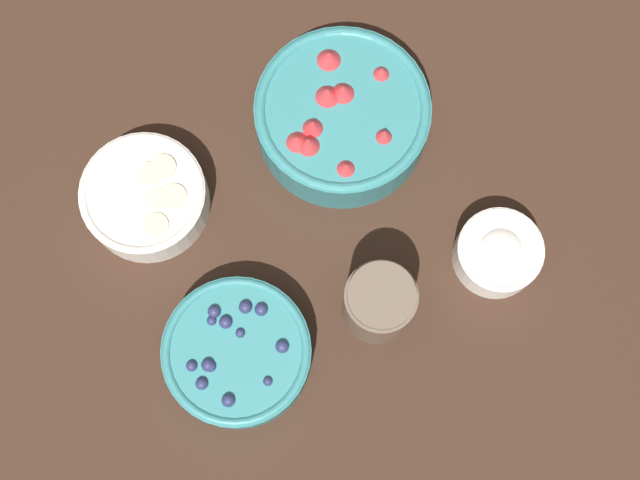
{
  "coord_description": "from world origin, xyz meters",
  "views": [
    {
      "loc": [
        -0.1,
        -0.17,
        1.09
      ],
      "look_at": [
        0.04,
        0.04,
        0.05
      ],
      "focal_mm": 50.0,
      "sensor_mm": 36.0,
      "label": 1
    }
  ],
  "objects_px": {
    "bowl_strawberries": "(342,116)",
    "bowl_blueberries": "(237,352)",
    "bowl_cream": "(498,253)",
    "jar_chocolate": "(379,303)",
    "bowl_bananas": "(145,197)"
  },
  "relations": [
    {
      "from": "bowl_strawberries",
      "to": "bowl_blueberries",
      "type": "height_order",
      "value": "bowl_strawberries"
    },
    {
      "from": "bowl_blueberries",
      "to": "jar_chocolate",
      "type": "bearing_deg",
      "value": -16.09
    },
    {
      "from": "bowl_strawberries",
      "to": "bowl_cream",
      "type": "relative_size",
      "value": 2.08
    },
    {
      "from": "bowl_bananas",
      "to": "bowl_cream",
      "type": "bearing_deg",
      "value": -43.72
    },
    {
      "from": "bowl_cream",
      "to": "bowl_blueberries",
      "type": "bearing_deg",
      "value": 166.55
    },
    {
      "from": "bowl_bananas",
      "to": "jar_chocolate",
      "type": "relative_size",
      "value": 1.42
    },
    {
      "from": "bowl_blueberries",
      "to": "jar_chocolate",
      "type": "relative_size",
      "value": 1.62
    },
    {
      "from": "bowl_bananas",
      "to": "bowl_cream",
      "type": "distance_m",
      "value": 0.44
    },
    {
      "from": "jar_chocolate",
      "to": "bowl_bananas",
      "type": "bearing_deg",
      "value": 119.98
    },
    {
      "from": "bowl_strawberries",
      "to": "bowl_bananas",
      "type": "distance_m",
      "value": 0.27
    },
    {
      "from": "bowl_blueberries",
      "to": "bowl_cream",
      "type": "xyz_separation_m",
      "value": [
        0.33,
        -0.08,
        -0.0
      ]
    },
    {
      "from": "bowl_cream",
      "to": "jar_chocolate",
      "type": "distance_m",
      "value": 0.16
    },
    {
      "from": "bowl_cream",
      "to": "jar_chocolate",
      "type": "xyz_separation_m",
      "value": [
        -0.16,
        0.03,
        0.02
      ]
    },
    {
      "from": "bowl_bananas",
      "to": "bowl_blueberries",
      "type": "bearing_deg",
      "value": -92.97
    },
    {
      "from": "bowl_strawberries",
      "to": "bowl_cream",
      "type": "bearing_deg",
      "value": -76.65
    }
  ]
}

